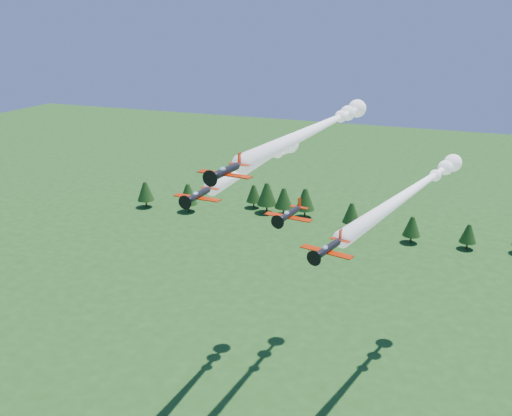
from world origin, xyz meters
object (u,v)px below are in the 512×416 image
at_px(plane_left, 264,158).
at_px(plane_right, 416,188).
at_px(plane_lead, 320,126).
at_px(plane_slot, 289,214).

xyz_separation_m(plane_left, plane_right, (26.71, 6.02, -4.41)).
relative_size(plane_lead, plane_left, 1.39).
height_order(plane_lead, plane_left, plane_lead).
distance_m(plane_left, plane_right, 27.73).
distance_m(plane_lead, plane_left, 12.03).
distance_m(plane_lead, plane_slot, 21.69).
relative_size(plane_left, plane_slot, 5.37).
relative_size(plane_left, plane_right, 0.73).
height_order(plane_left, plane_right, plane_left).
bearing_deg(plane_slot, plane_lead, 99.72).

